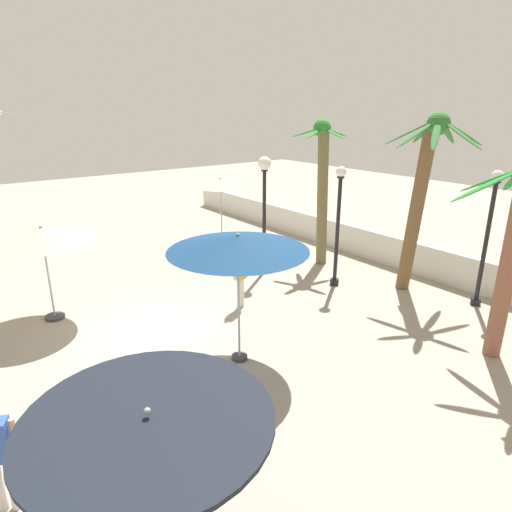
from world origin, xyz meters
TOP-DOWN VIEW (x-y plane):
  - ground_plane at (0.00, 0.00)m, footprint 56.00×56.00m
  - boundary_wall at (0.00, 8.94)m, footprint 25.20×0.30m
  - patio_umbrella_0 at (5.63, -2.61)m, footprint 2.82×2.82m
  - patio_umbrella_1 at (-2.39, -1.92)m, footprint 2.63×2.63m
  - patio_umbrella_2 at (2.31, 0.91)m, footprint 3.01×3.01m
  - patio_umbrella_3 at (-5.97, 5.79)m, footprint 2.10×2.10m
  - palm_tree_0 at (-1.39, 7.07)m, footprint 1.97×2.06m
  - palm_tree_1 at (2.28, 7.45)m, footprint 2.74×2.82m
  - lamp_post_0 at (0.53, 5.90)m, footprint 0.33×0.33m
  - lamp_post_1 at (4.06, 8.06)m, footprint 0.32×0.32m
  - lamp_post_2 at (-1.72, 4.77)m, footprint 0.44×0.44m
  - guest_1 at (0.07, 2.52)m, footprint 0.35×0.53m

SIDE VIEW (x-z plane):
  - ground_plane at x=0.00m, z-range 0.00..0.00m
  - boundary_wall at x=0.00m, z-range 0.00..1.08m
  - guest_1 at x=0.07m, z-range 0.19..1.90m
  - patio_umbrella_0 at x=5.63m, z-range 0.95..3.29m
  - lamp_post_0 at x=0.53m, z-range 0.27..4.05m
  - lamp_post_1 at x=4.06m, z-range 0.24..4.12m
  - patio_umbrella_1 at x=-2.39m, z-range 1.04..3.63m
  - patio_umbrella_3 at x=-5.97m, z-range 1.08..3.77m
  - lamp_post_2 at x=-1.72m, z-range 0.73..4.69m
  - patio_umbrella_2 at x=2.31m, z-range 1.26..4.24m
  - palm_tree_0 at x=-1.39m, z-range 0.54..5.62m
  - palm_tree_1 at x=2.28m, z-range 0.63..5.97m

